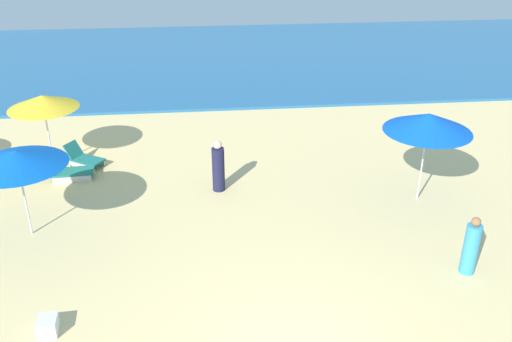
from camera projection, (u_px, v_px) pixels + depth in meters
ocean at (227, 58)px, 30.19m from camera, size 60.00×15.79×0.12m
umbrella_0 at (43, 102)px, 17.54m from camera, size 2.19×2.19×2.43m
lounge_chair_0_0 at (69, 172)px, 17.58m from camera, size 1.43×0.71×0.67m
lounge_chair_0_1 at (84, 158)px, 18.47m from camera, size 1.39×1.17×0.71m
umbrella_1 at (428, 122)px, 15.49m from camera, size 2.46×2.46×2.67m
umbrella_4 at (16, 158)px, 13.89m from camera, size 2.47×2.47×2.40m
beachgoer_1 at (218, 167)px, 16.71m from camera, size 0.40×0.40×1.61m
beachgoer_2 at (471, 247)px, 13.07m from camera, size 0.45×0.45×1.50m
cooler_box_0 at (48, 326)px, 11.46m from camera, size 0.42×0.49×0.35m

